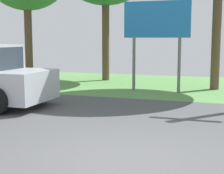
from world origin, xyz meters
TOP-DOWN VIEW (x-y plane):
  - ground_plane at (0.00, 2.95)m, footprint 40.00×22.00m
  - roadside_billboard at (-1.04, 7.98)m, footprint 2.60×0.12m

SIDE VIEW (x-z plane):
  - ground_plane at x=0.00m, z-range -0.15..0.05m
  - roadside_billboard at x=-1.04m, z-range 0.80..4.30m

